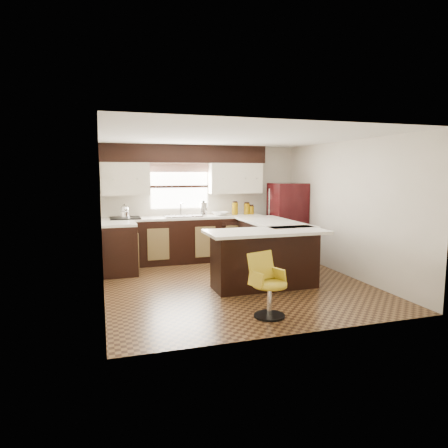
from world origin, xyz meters
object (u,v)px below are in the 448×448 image
object	(u,v)px
bar_chair	(270,286)
peninsula_long	(270,248)
peninsula_return	(265,260)
refrigerator	(287,221)

from	to	relation	value
bar_chair	peninsula_long	bearing A→B (deg)	46.48
peninsula_return	refrigerator	xyz separation A→B (m)	(1.36, 1.97, 0.36)
peninsula_long	peninsula_return	bearing A→B (deg)	-118.30
refrigerator	peninsula_return	bearing A→B (deg)	-124.59
peninsula_long	peninsula_return	size ratio (longest dim) A/B	1.18
refrigerator	bar_chair	bearing A→B (deg)	-119.52
peninsula_return	bar_chair	world-z (taller)	peninsula_return
bar_chair	refrigerator	bearing A→B (deg)	40.92
peninsula_return	refrigerator	world-z (taller)	refrigerator
peninsula_long	bar_chair	world-z (taller)	peninsula_long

